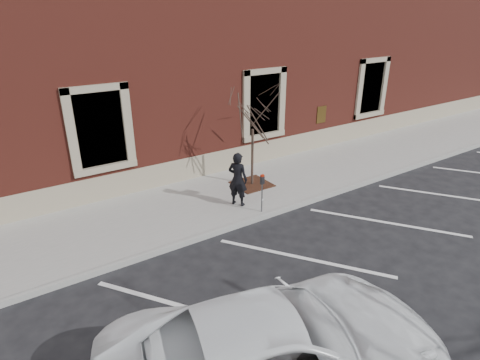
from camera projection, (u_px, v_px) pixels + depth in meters
ground at (252, 222)px, 11.56m from camera, size 120.00×120.00×0.00m
sidewalk_near at (220, 198)px, 12.87m from camera, size 40.00×3.50×0.15m
curb_near at (253, 220)px, 11.49m from camera, size 40.00×0.12×0.15m
parking_stripes at (303, 258)px, 9.88m from camera, size 28.00×4.40×0.01m
building_civic at (140, 54)px, 15.89m from camera, size 40.00×8.62×8.00m
man at (238, 179)px, 11.93m from camera, size 0.66×0.73×1.67m
parking_meter at (262, 186)px, 11.50m from camera, size 0.11×0.08×1.18m
tree_grate at (252, 184)px, 13.63m from camera, size 1.17×1.17×0.03m
sapling at (253, 113)px, 12.67m from camera, size 2.12×2.12×3.53m
white_truck at (278, 349)px, 6.27m from camera, size 6.02×3.91×1.54m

